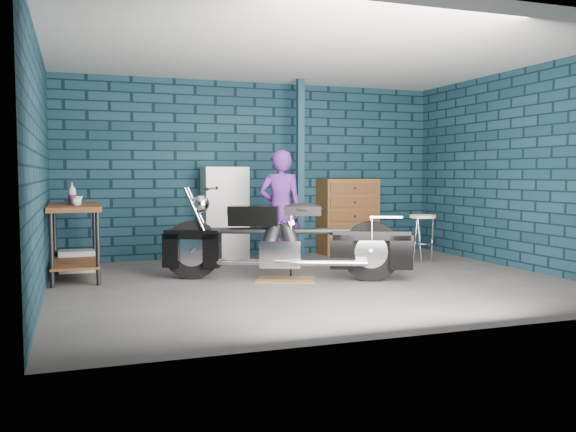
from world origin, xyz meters
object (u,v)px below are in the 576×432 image
storage_bin (77,261)px  shop_stool (422,238)px  person (280,209)px  tool_chest (348,216)px  motorcycle (286,234)px  workbench (75,241)px  locker (225,213)px

storage_bin → shop_stool: 4.83m
person → storage_bin: (-2.64, 0.57, -0.66)m
storage_bin → tool_chest: size_ratio=0.38×
person → motorcycle: bearing=90.6°
person → shop_stool: size_ratio=2.33×
storage_bin → person: bearing=-12.2°
storage_bin → shop_stool: (4.77, -0.74, 0.20)m
person → workbench: bearing=13.6°
workbench → locker: bearing=24.5°
motorcycle → person: bearing=98.4°
locker → storage_bin: bearing=-167.5°
storage_bin → tool_chest: (4.14, 0.47, 0.46)m
shop_stool → storage_bin: bearing=171.2°
storage_bin → shop_stool: shop_stool is taller
workbench → shop_stool: (4.79, -0.24, -0.11)m
person → locker: (-0.53, 1.04, -0.11)m
locker → tool_chest: locker is taller
tool_chest → motorcycle: bearing=-131.4°
workbench → storage_bin: (0.02, 0.50, -0.31)m
motorcycle → tool_chest: tool_chest is taller
workbench → tool_chest: bearing=13.1°
workbench → locker: size_ratio=1.01×
tool_chest → shop_stool: size_ratio=1.75×
storage_bin → tool_chest: bearing=6.5°
workbench → motorcycle: motorcycle is taller
locker → shop_stool: bearing=-24.4°
person → tool_chest: size_ratio=1.33×
motorcycle → person: (0.24, 0.94, 0.24)m
locker → tool_chest: (2.03, 0.00, -0.09)m
motorcycle → storage_bin: size_ratio=5.66×
motorcycle → storage_bin: 2.86m
motorcycle → locker: 2.00m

